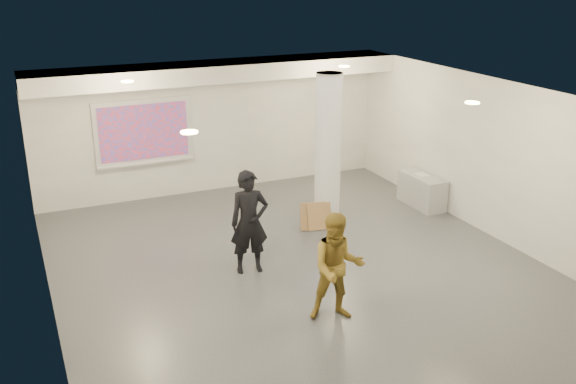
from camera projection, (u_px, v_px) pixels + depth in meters
name	position (u px, v px, depth m)	size (l,w,h in m)	color
floor	(297.00, 267.00, 11.11)	(8.00, 9.00, 0.01)	#3C3E44
ceiling	(298.00, 95.00, 10.11)	(8.00, 9.00, 0.01)	white
wall_back	(214.00, 126.00, 14.48)	(8.00, 0.01, 3.00)	silver
wall_front	(478.00, 312.00, 6.74)	(8.00, 0.01, 3.00)	silver
wall_left	(42.00, 223.00, 9.07)	(0.01, 9.00, 3.00)	silver
wall_right	(489.00, 157.00, 12.15)	(0.01, 9.00, 3.00)	silver
soffit_band	(220.00, 71.00, 13.56)	(8.00, 1.10, 0.36)	silver
downlight_nw	(127.00, 81.00, 11.42)	(0.22, 0.22, 0.02)	#FFF27F
downlight_ne	(344.00, 66.00, 13.11)	(0.22, 0.22, 0.02)	#FFF27F
downlight_sw	(189.00, 132.00, 7.98)	(0.22, 0.22, 0.02)	#FFF27F
downlight_se	(472.00, 103.00, 9.67)	(0.22, 0.22, 0.02)	#FFF27F
column	(328.00, 148.00, 12.73)	(0.52, 0.52, 3.00)	white
projection_screen	(144.00, 133.00, 13.81)	(2.10, 0.13, 1.42)	silver
credenza	(422.00, 191.00, 13.83)	(0.49, 1.17, 0.68)	#929497
papers_stack	(422.00, 175.00, 13.75)	(0.22, 0.28, 0.02)	silver
cardboard_back	(313.00, 216.00, 12.61)	(0.50, 0.05, 0.55)	olive
cardboard_front	(319.00, 217.00, 12.62)	(0.48, 0.05, 0.53)	olive
woman	(249.00, 222.00, 10.69)	(0.65, 0.43, 1.78)	black
man	(337.00, 267.00, 9.26)	(0.80, 0.62, 1.64)	olive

